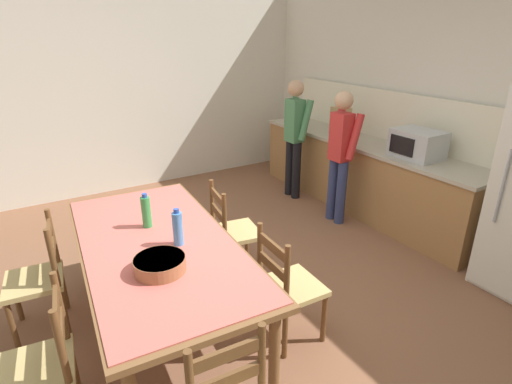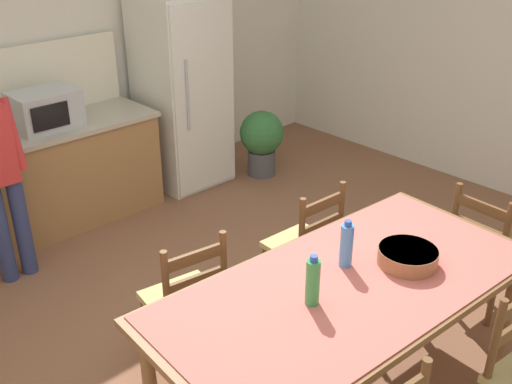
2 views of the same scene
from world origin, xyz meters
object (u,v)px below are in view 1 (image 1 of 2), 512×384
(person_at_counter, at_px, (340,151))
(person_at_sink, at_px, (295,134))
(chair_side_near_right, at_px, (42,367))
(paper_bag, at_px, (340,121))
(microwave, at_px, (417,144))
(serving_bowl, at_px, (160,263))
(bottle_near_centre, at_px, (146,212))
(bottle_off_centre, at_px, (178,228))
(chair_side_far_right, at_px, (288,287))
(dining_table, at_px, (158,251))
(chair_side_far_left, at_px, (233,232))
(chair_side_near_left, at_px, (39,278))

(person_at_counter, bearing_deg, person_at_sink, 88.73)
(chair_side_near_right, distance_m, person_at_counter, 3.52)
(paper_bag, xyz_separation_m, chair_side_near_right, (1.80, -3.78, -0.62))
(microwave, distance_m, serving_bowl, 3.12)
(bottle_near_centre, xyz_separation_m, person_at_counter, (-0.52, 2.43, -0.03))
(person_at_sink, xyz_separation_m, person_at_counter, (0.91, -0.02, -0.02))
(chair_side_near_right, bearing_deg, microwave, 105.40)
(bottle_off_centre, height_order, chair_side_far_right, bottle_off_centre)
(chair_side_far_right, bearing_deg, chair_side_near_right, 88.83)
(dining_table, distance_m, bottle_off_centre, 0.26)
(chair_side_far_left, bearing_deg, chair_side_near_left, 95.26)
(bottle_near_centre, distance_m, bottle_off_centre, 0.39)
(serving_bowl, bearing_deg, bottle_near_centre, 169.40)
(microwave, relative_size, chair_side_near_right, 0.55)
(chair_side_near_right, relative_size, chair_side_near_left, 1.00)
(paper_bag, distance_m, bottle_off_centre, 3.20)
(microwave, height_order, bottle_near_centre, microwave)
(chair_side_far_right, distance_m, person_at_sink, 2.84)
(dining_table, xyz_separation_m, chair_side_far_left, (-0.43, 0.83, -0.27))
(dining_table, xyz_separation_m, serving_bowl, (0.37, -0.10, 0.12))
(chair_side_far_left, relative_size, chair_side_near_left, 1.00)
(paper_bag, xyz_separation_m, bottle_off_centre, (1.48, -2.84, -0.15))
(chair_side_near_right, distance_m, chair_side_far_left, 1.86)
(bottle_off_centre, height_order, person_at_counter, person_at_counter)
(dining_table, bearing_deg, paper_bag, 114.86)
(bottle_off_centre, bearing_deg, paper_bag, 117.62)
(chair_side_far_left, relative_size, person_at_counter, 0.58)
(bottle_off_centre, relative_size, person_at_sink, 0.17)
(microwave, relative_size, bottle_off_centre, 1.85)
(paper_bag, bearing_deg, person_at_counter, -41.40)
(person_at_sink, distance_m, person_at_counter, 0.91)
(chair_side_near_right, xyz_separation_m, chair_side_far_left, (-0.85, 1.66, 0.00))
(chair_side_far_right, bearing_deg, microwave, -69.70)
(dining_table, height_order, serving_bowl, serving_bowl)
(chair_side_near_right, relative_size, person_at_sink, 0.57)
(dining_table, height_order, person_at_sink, person_at_sink)
(bottle_off_centre, bearing_deg, bottle_near_centre, -165.00)
(chair_side_far_right, height_order, chair_side_far_left, same)
(serving_bowl, height_order, person_at_sink, person_at_sink)
(chair_side_far_left, bearing_deg, chair_side_far_right, -174.93)
(bottle_near_centre, relative_size, serving_bowl, 0.84)
(chair_side_near_right, distance_m, chair_side_near_left, 0.96)
(dining_table, relative_size, person_at_counter, 1.41)
(chair_side_near_left, bearing_deg, chair_side_far_right, 61.56)
(chair_side_far_left, relative_size, person_at_sink, 0.57)
(chair_side_far_left, bearing_deg, person_at_sink, -43.32)
(chair_side_far_left, xyz_separation_m, person_at_sink, (-1.27, 1.63, 0.45))
(paper_bag, distance_m, person_at_sink, 0.61)
(chair_side_near_right, height_order, chair_side_far_right, same)
(paper_bag, relative_size, serving_bowl, 1.13)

